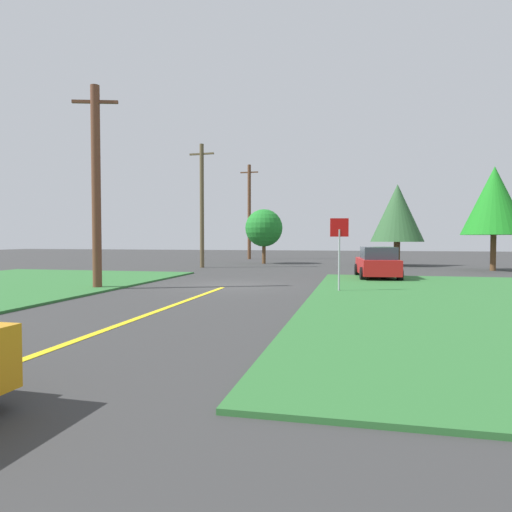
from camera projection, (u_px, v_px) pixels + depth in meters
The scene contains 11 objects.
ground_plane at pixel (229, 285), 19.66m from camera, with size 120.00×120.00×0.00m, color #353535.
grass_verge_right at pixel (507, 305), 13.60m from camera, with size 12.00×20.00×0.08m, color #2E6B31.
lane_stripe_center at pixel (145, 315), 11.86m from camera, with size 0.20×14.00×0.01m, color yellow.
stop_sign at pixel (339, 241), 16.89m from camera, with size 0.68×0.19×2.79m.
car_on_crossroad at pixel (377, 263), 22.74m from camera, with size 2.27×4.33×1.62m.
utility_pole_near at pixel (96, 186), 18.07m from camera, with size 1.76×0.61×8.12m.
utility_pole_mid at pixel (202, 204), 31.59m from camera, with size 1.80×0.29×8.64m.
utility_pole_far at pixel (249, 211), 44.98m from camera, with size 1.80×0.34×9.39m.
oak_tree_left at pixel (397, 213), 33.65m from camera, with size 3.89×3.89×6.09m.
pine_tree_center at pixel (264, 228), 36.77m from camera, with size 3.05×3.05×4.44m.
oak_tree_right at pixel (494, 201), 28.49m from camera, with size 3.92×3.92×6.60m.
Camera 1 is at (5.43, -18.87, 2.02)m, focal length 31.69 mm.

